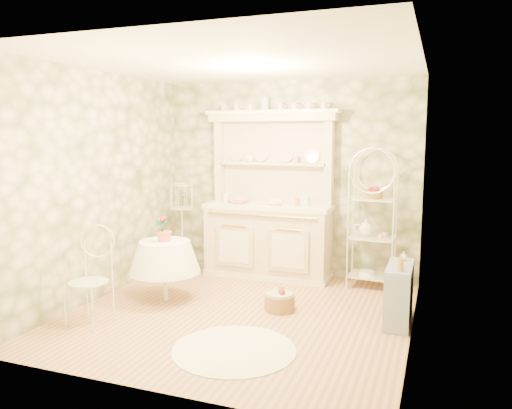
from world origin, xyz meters
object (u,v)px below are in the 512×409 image
(bakers_rack, at_px, (372,222))
(cafe_chair, at_px, (88,279))
(side_shelf, at_px, (399,294))
(round_table, at_px, (165,275))
(floor_basket, at_px, (280,300))
(kitchen_dresser, at_px, (268,195))
(birdcage_stand, at_px, (182,221))

(bakers_rack, distance_m, cafe_chair, 3.48)
(side_shelf, distance_m, round_table, 2.67)
(side_shelf, relative_size, cafe_chair, 0.74)
(floor_basket, bearing_deg, bakers_rack, 56.04)
(kitchen_dresser, height_order, floor_basket, kitchen_dresser)
(round_table, xyz_separation_m, birdcage_stand, (-0.47, 1.29, 0.42))
(round_table, bearing_deg, bakers_rack, 31.67)
(bakers_rack, bearing_deg, side_shelf, -64.01)
(kitchen_dresser, height_order, cafe_chair, kitchen_dresser)
(kitchen_dresser, bearing_deg, floor_basket, -65.67)
(side_shelf, height_order, round_table, side_shelf)
(kitchen_dresser, distance_m, cafe_chair, 2.70)
(bakers_rack, height_order, birdcage_stand, bakers_rack)
(bakers_rack, xyz_separation_m, floor_basket, (-0.84, -1.25, -0.73))
(round_table, distance_m, cafe_chair, 1.02)
(kitchen_dresser, relative_size, floor_basket, 6.02)
(round_table, bearing_deg, kitchen_dresser, 59.92)
(bakers_rack, height_order, round_table, bakers_rack)
(birdcage_stand, distance_m, floor_basket, 2.27)
(kitchen_dresser, bearing_deg, side_shelf, -32.57)
(side_shelf, xyz_separation_m, birdcage_stand, (-3.13, 1.07, 0.41))
(bakers_rack, xyz_separation_m, round_table, (-2.23, -1.37, -0.55))
(kitchen_dresser, xyz_separation_m, bakers_rack, (1.42, -0.03, -0.29))
(kitchen_dresser, distance_m, side_shelf, 2.35)
(cafe_chair, distance_m, birdcage_stand, 2.25)
(kitchen_dresser, relative_size, round_table, 3.78)
(round_table, relative_size, birdcage_stand, 0.42)
(bakers_rack, xyz_separation_m, birdcage_stand, (-2.69, -0.09, -0.13))
(kitchen_dresser, height_order, side_shelf, kitchen_dresser)
(side_shelf, xyz_separation_m, round_table, (-2.66, -0.21, -0.00))
(floor_basket, bearing_deg, birdcage_stand, 147.99)
(bakers_rack, bearing_deg, kitchen_dresser, -175.84)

